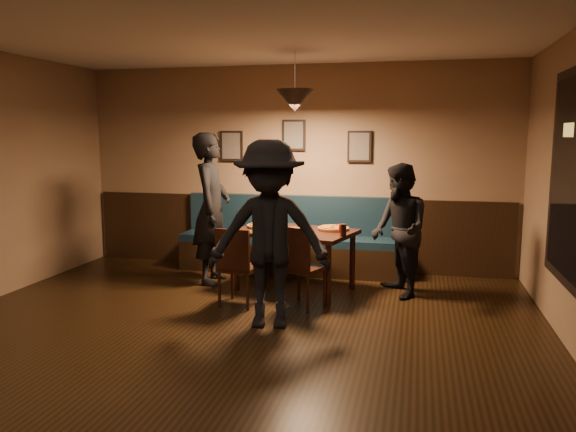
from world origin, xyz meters
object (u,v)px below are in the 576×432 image
object	(u,v)px
diner_right	(399,230)
soda_glass	(343,230)
tabasco_bottle	(340,228)
diner_front	(269,235)
booth_bench	(289,236)
diner_left	(212,208)
chair_near_right	(303,266)
chair_near_left	(239,266)
dining_table	(295,260)

from	to	relation	value
diner_right	soda_glass	xyz separation A→B (m)	(-0.60, -0.31, 0.03)
tabasco_bottle	diner_front	bearing A→B (deg)	-112.86
booth_bench	diner_left	xyz separation A→B (m)	(-0.83, -0.75, 0.44)
chair_near_right	soda_glass	distance (m)	0.63
diner_left	chair_near_left	bearing A→B (deg)	-149.80
booth_bench	soda_glass	distance (m)	1.48
diner_left	tabasco_bottle	world-z (taller)	diner_left
booth_bench	soda_glass	bearing A→B (deg)	-52.34
dining_table	diner_right	distance (m)	1.29
booth_bench	soda_glass	xyz separation A→B (m)	(0.89, -1.15, 0.30)
chair_near_left	diner_front	distance (m)	0.90
diner_right	diner_front	bearing A→B (deg)	-65.73
diner_right	soda_glass	size ratio (longest dim) A/B	10.84
chair_near_right	soda_glass	world-z (taller)	chair_near_right
diner_left	soda_glass	world-z (taller)	diner_left
booth_bench	tabasco_bottle	xyz separation A→B (m)	(0.82, -0.94, 0.29)
diner_left	tabasco_bottle	xyz separation A→B (m)	(1.65, -0.20, -0.15)
booth_bench	diner_left	size ratio (longest dim) A/B	1.59
booth_bench	diner_front	xyz separation A→B (m)	(0.30, -2.17, 0.41)
soda_glass	diner_left	bearing A→B (deg)	166.77
dining_table	chair_near_left	size ratio (longest dim) A/B	1.56
chair_near_left	booth_bench	bearing A→B (deg)	88.82
diner_front	soda_glass	xyz separation A→B (m)	(0.58, 1.02, -0.11)
chair_near_left	diner_front	size ratio (longest dim) A/B	0.48
tabasco_bottle	diner_right	bearing A→B (deg)	9.11
dining_table	soda_glass	size ratio (longest dim) A/B	9.58
diner_left	diner_right	bearing A→B (deg)	-98.79
diner_left	booth_bench	bearing A→B (deg)	-54.50
booth_bench	diner_front	distance (m)	2.23
booth_bench	diner_front	world-z (taller)	diner_front
dining_table	tabasco_bottle	world-z (taller)	tabasco_bottle
dining_table	chair_near_right	world-z (taller)	chair_near_right
soda_glass	chair_near_right	bearing A→B (deg)	-137.68
diner_right	diner_front	size ratio (longest dim) A/B	0.85
booth_bench	chair_near_left	world-z (taller)	booth_bench
chair_near_right	diner_front	size ratio (longest dim) A/B	0.49
dining_table	diner_right	xyz separation A→B (m)	(1.22, 0.02, 0.41)
chair_near_left	soda_glass	distance (m)	1.22
diner_front	tabasco_bottle	xyz separation A→B (m)	(0.52, 1.23, -0.12)
chair_near_right	dining_table	bearing A→B (deg)	132.03
chair_near_left	diner_left	size ratio (longest dim) A/B	0.46
dining_table	booth_bench	bearing A→B (deg)	122.07
booth_bench	chair_near_right	distance (m)	1.58
booth_bench	tabasco_bottle	distance (m)	1.28
booth_bench	diner_left	bearing A→B (deg)	-137.95
dining_table	soda_glass	world-z (taller)	soda_glass
diner_front	dining_table	bearing A→B (deg)	83.42
chair_near_left	chair_near_right	bearing A→B (deg)	13.32
diner_front	soda_glass	distance (m)	1.18
booth_bench	dining_table	size ratio (longest dim) A/B	2.20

